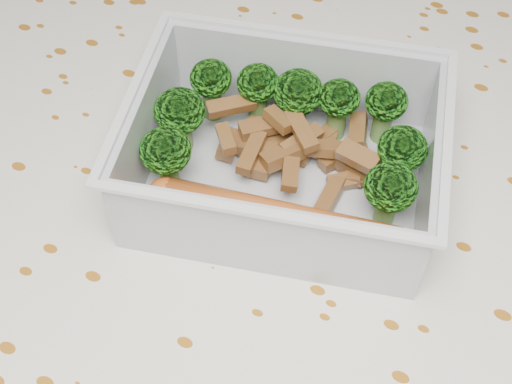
% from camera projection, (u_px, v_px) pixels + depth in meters
% --- Properties ---
extents(dining_table, '(1.40, 0.90, 0.75)m').
position_uv_depth(dining_table, '(271.00, 292.00, 0.49)').
color(dining_table, brown).
rests_on(dining_table, ground).
extents(tablecloth, '(1.46, 0.96, 0.19)m').
position_uv_depth(tablecloth, '(272.00, 253.00, 0.45)').
color(tablecloth, silver).
rests_on(tablecloth, dining_table).
extents(lunch_container, '(0.21, 0.18, 0.06)m').
position_uv_depth(lunch_container, '(284.00, 161.00, 0.42)').
color(lunch_container, silver).
rests_on(lunch_container, tablecloth).
extents(broccoli_florets, '(0.16, 0.12, 0.04)m').
position_uv_depth(broccoli_florets, '(287.00, 121.00, 0.43)').
color(broccoli_florets, '#608C3F').
rests_on(broccoli_florets, lunch_container).
extents(meat_pile, '(0.11, 0.08, 0.03)m').
position_uv_depth(meat_pile, '(294.00, 146.00, 0.44)').
color(meat_pile, brown).
rests_on(meat_pile, lunch_container).
extents(sausage, '(0.15, 0.05, 0.02)m').
position_uv_depth(sausage, '(278.00, 221.00, 0.40)').
color(sausage, '#BA5722').
rests_on(sausage, lunch_container).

